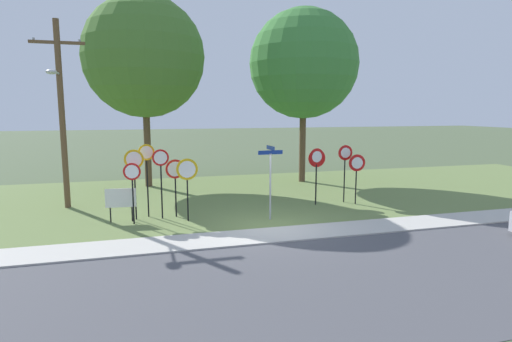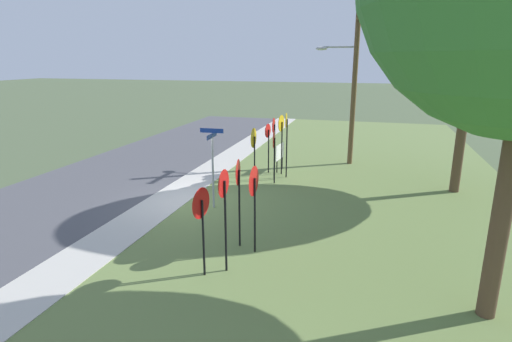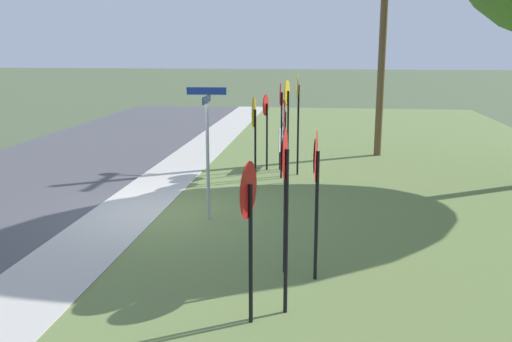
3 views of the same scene
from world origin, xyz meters
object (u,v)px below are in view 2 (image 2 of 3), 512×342
object	(u,v)px
yield_sign_near_left	(253,189)
notice_board	(280,153)
yield_sign_far_left	(201,211)
stop_sign_center_tall	(254,144)
stop_sign_near_left	(281,132)
stop_sign_far_center	(274,145)
stop_sign_near_right	(274,136)
street_name_post	(213,161)
stop_sign_far_left	(268,138)
stop_sign_far_right	(286,132)
oak_tree_left	(479,5)
utility_pole	(352,77)
yield_sign_near_right	(224,197)
yield_sign_far_right	(238,182)

from	to	relation	value
yield_sign_near_left	notice_board	world-z (taller)	yield_sign_near_left
yield_sign_far_left	stop_sign_center_tall	bearing A→B (deg)	-164.07
stop_sign_near_left	stop_sign_far_center	distance (m)	1.53
stop_sign_near_right	notice_board	distance (m)	1.82
stop_sign_far_center	street_name_post	bearing A→B (deg)	-30.32
stop_sign_far_left	stop_sign_far_right	size ratio (longest dim) A/B	0.79
stop_sign_near_right	oak_tree_left	bearing A→B (deg)	89.13
notice_board	stop_sign_near_left	bearing A→B (deg)	24.02
yield_sign_far_left	utility_pole	xyz separation A→B (m)	(-12.12, 2.63, 2.57)
yield_sign_near_left	yield_sign_far_left	world-z (taller)	yield_sign_near_left
stop_sign_far_center	notice_board	xyz separation A→B (m)	(-2.02, -0.19, -0.79)
stop_sign_center_tall	street_name_post	size ratio (longest dim) A/B	0.84
yield_sign_near_left	utility_pole	bearing A→B (deg)	172.89
utility_pole	oak_tree_left	size ratio (longest dim) A/B	0.77
yield_sign_near_right	notice_board	size ratio (longest dim) A/B	2.06
stop_sign_near_left	stop_sign_center_tall	xyz separation A→B (m)	(1.87, -0.73, -0.22)
stop_sign_far_center	stop_sign_center_tall	xyz separation A→B (m)	(0.37, -0.75, 0.09)
stop_sign_far_right	stop_sign_center_tall	bearing A→B (deg)	-43.00
stop_sign_center_tall	yield_sign_near_right	bearing A→B (deg)	9.38
stop_sign_far_right	yield_sign_far_left	xyz separation A→B (m)	(8.85, -0.20, -0.37)
stop_sign_near_right	yield_sign_near_right	xyz separation A→B (m)	(8.01, 0.67, 0.02)
stop_sign_far_center	oak_tree_left	bearing A→B (deg)	88.22
stop_sign_far_left	yield_sign_far_left	distance (m)	9.42
stop_sign_far_center	yield_sign_far_left	world-z (taller)	stop_sign_far_center
yield_sign_near_right	street_name_post	bearing A→B (deg)	-152.77
stop_sign_far_right	stop_sign_center_tall	world-z (taller)	stop_sign_far_right
stop_sign_far_left	stop_sign_far_right	xyz separation A→B (m)	(0.54, 0.94, 0.41)
street_name_post	stop_sign_far_left	bearing A→B (deg)	169.31
yield_sign_near_left	notice_board	distance (m)	8.44
stop_sign_far_right	notice_board	xyz separation A→B (m)	(-0.98, -0.49, -1.17)
stop_sign_center_tall	notice_board	xyz separation A→B (m)	(-2.39, 0.56, -0.88)
stop_sign_near_left	utility_pole	distance (m)	4.54
stop_sign_far_center	stop_sign_center_tall	world-z (taller)	stop_sign_center_tall
stop_sign_far_center	stop_sign_near_right	bearing A→B (deg)	-174.99
yield_sign_near_right	yield_sign_far_left	size ratio (longest dim) A/B	1.17
yield_sign_near_left	oak_tree_left	world-z (taller)	oak_tree_left
stop_sign_near_left	notice_board	size ratio (longest dim) A/B	2.13
stop_sign_far_right	yield_sign_near_right	bearing A→B (deg)	-4.56
yield_sign_near_left	stop_sign_far_center	bearing A→B (deg)	-169.05
street_name_post	utility_pole	size ratio (longest dim) A/B	0.36
stop_sign_near_left	stop_sign_far_left	size ratio (longest dim) A/B	1.19
notice_board	utility_pole	bearing A→B (deg)	133.97
notice_board	street_name_post	bearing A→B (deg)	-6.19
yield_sign_far_right	stop_sign_far_left	bearing A→B (deg)	180.00
yield_sign_near_left	notice_board	bearing A→B (deg)	-169.78
yield_sign_near_right	stop_sign_center_tall	bearing A→B (deg)	-167.30
stop_sign_near_left	yield_sign_far_left	world-z (taller)	stop_sign_near_left
stop_sign_far_left	stop_sign_far_center	bearing A→B (deg)	30.54
stop_sign_near_left	yield_sign_near_right	xyz separation A→B (m)	(8.97, 0.56, -0.03)
stop_sign_near_left	utility_pole	bearing A→B (deg)	142.83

